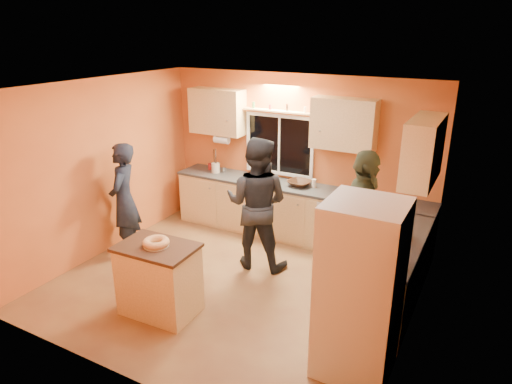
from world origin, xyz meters
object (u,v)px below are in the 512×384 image
Objects in this scene: refrigerator at (360,291)px; person_left at (124,200)px; person_right at (361,225)px; island at (159,279)px; person_center at (257,204)px.

person_left is at bearing 167.60° from refrigerator.
refrigerator is 1.43m from person_right.
person_left is at bearing 93.99° from person_right.
person_left is at bearing 143.43° from island.
person_right reaches higher than refrigerator.
island is (-2.35, -0.16, -0.45)m from refrigerator.
person_right is at bearing 105.87° from refrigerator.
person_right is at bearing 35.90° from island.
person_left is (-1.44, 0.99, 0.41)m from island.
refrigerator is 3.88m from person_left.
person_center is 0.99× the size of person_right.
person_right is at bearing 168.58° from person_center.
person_right is (1.96, 1.53, 0.51)m from island.
island is at bearing 30.83° from person_left.
refrigerator is 1.05× the size of person_left.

